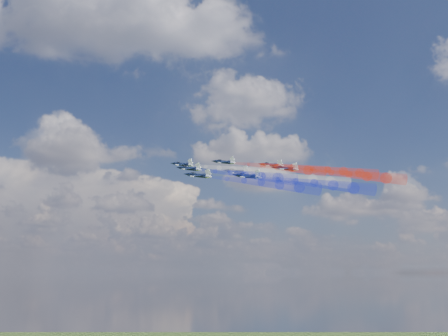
{
  "coord_description": "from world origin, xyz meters",
  "views": [
    {
      "loc": [
        -16.86,
        -181.6,
        115.21
      ],
      "look_at": [
        -0.1,
        -3.23,
        152.64
      ],
      "focal_mm": 40.38,
      "sensor_mm": 36.0,
      "label": 1
    }
  ],
  "objects": [
    {
      "name": "trail_rear_right",
      "position": [
        39.22,
        -23.78,
        147.01
      ],
      "size": [
        30.64,
        26.63,
        11.86
      ],
      "primitive_type": null,
      "rotation": [
        0.2,
        -0.26,
        0.84
      ],
      "color": "red"
    },
    {
      "name": "trail_inner_left",
      "position": [
        5.19,
        -21.58,
        146.76
      ],
      "size": [
        30.64,
        26.63,
        11.86
      ],
      "primitive_type": null,
      "rotation": [
        0.2,
        -0.26,
        0.84
      ],
      "color": "#1923D9"
    },
    {
      "name": "jet_rear_right",
      "position": [
        21.27,
        -9.34,
        151.61
      ],
      "size": [
        14.87,
        14.77,
        7.6
      ],
      "primitive_type": null,
      "rotation": [
        0.2,
        -0.26,
        0.84
      ],
      "color": "black"
    },
    {
      "name": "trail_inner_right",
      "position": [
        18.84,
        -6.97,
        152.64
      ],
      "size": [
        30.64,
        26.63,
        11.86
      ],
      "primitive_type": null,
      "rotation": [
        0.2,
        -0.26,
        0.84
      ],
      "color": "red"
    },
    {
      "name": "trail_lead",
      "position": [
        2.84,
        -6.85,
        151.44
      ],
      "size": [
        30.64,
        26.63,
        11.86
      ],
      "primitive_type": null,
      "rotation": [
        0.2,
        -0.26,
        0.84
      ],
      "color": "white"
    },
    {
      "name": "jet_rear_left",
      "position": [
        5.79,
        -22.46,
        146.07
      ],
      "size": [
        14.87,
        14.77,
        7.6
      ],
      "primitive_type": null,
      "rotation": [
        0.2,
        -0.26,
        0.84
      ],
      "color": "black"
    },
    {
      "name": "trail_rear_left",
      "position": [
        23.73,
        -36.9,
        141.46
      ],
      "size": [
        30.64,
        26.63,
        11.86
      ],
      "primitive_type": null,
      "rotation": [
        0.2,
        -0.26,
        0.84
      ],
      "color": "#1923D9"
    },
    {
      "name": "trail_outer_left",
      "position": [
        7.68,
        -37.96,
        141.19
      ],
      "size": [
        30.64,
        26.63,
        11.86
      ],
      "primitive_type": null,
      "rotation": [
        0.2,
        -0.26,
        0.84
      ],
      "color": "#1923D9"
    },
    {
      "name": "jet_outer_left",
      "position": [
        -10.26,
        -23.51,
        145.79
      ],
      "size": [
        14.87,
        14.77,
        7.6
      ],
      "primitive_type": null,
      "rotation": [
        0.2,
        -0.26,
        0.84
      ],
      "color": "black"
    },
    {
      "name": "trail_outer_right",
      "position": [
        37.48,
        -6.45,
        152.0
      ],
      "size": [
        30.64,
        26.63,
        11.86
      ],
      "primitive_type": null,
      "rotation": [
        0.2,
        -0.26,
        0.84
      ],
      "color": "red"
    },
    {
      "name": "jet_lead",
      "position": [
        -15.1,
        7.59,
        156.04
      ],
      "size": [
        14.87,
        14.77,
        7.6
      ],
      "primitive_type": null,
      "rotation": [
        0.2,
        -0.26,
        0.84
      ],
      "color": "black"
    },
    {
      "name": "jet_outer_right",
      "position": [
        19.54,
        7.99,
        156.6
      ],
      "size": [
        14.87,
        14.77,
        7.6
      ],
      "primitive_type": null,
      "rotation": [
        0.2,
        -0.26,
        0.84
      ],
      "color": "black"
    },
    {
      "name": "jet_center_third",
      "position": [
        3.93,
        -7.35,
        150.61
      ],
      "size": [
        14.87,
        14.77,
        7.6
      ],
      "primitive_type": null,
      "rotation": [
        0.2,
        -0.26,
        0.84
      ],
      "color": "black"
    },
    {
      "name": "trail_center_third",
      "position": [
        21.87,
        -21.79,
        146.0
      ],
      "size": [
        30.64,
        26.63,
        11.86
      ],
      "primitive_type": null,
      "rotation": [
        0.2,
        -0.26,
        0.84
      ],
      "color": "white"
    },
    {
      "name": "jet_inner_right",
      "position": [
        0.9,
        7.48,
        157.25
      ],
      "size": [
        14.87,
        14.77,
        7.6
      ],
      "primitive_type": null,
      "rotation": [
        0.2,
        -0.26,
        0.84
      ],
      "color": "black"
    },
    {
      "name": "jet_inner_left",
      "position": [
        -12.76,
        -7.14,
        151.37
      ],
      "size": [
        14.87,
        14.77,
        7.6
      ],
      "primitive_type": null,
      "rotation": [
        0.2,
        -0.26,
        0.84
      ],
      "color": "black"
    }
  ]
}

